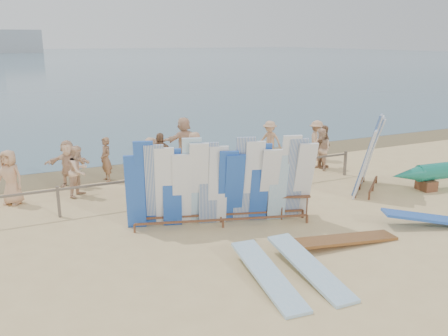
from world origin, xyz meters
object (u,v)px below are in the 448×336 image
beach_chair_left (219,180)px  beachgoer_3 (151,160)px  beachgoer_6 (195,154)px  beachgoer_10 (323,147)px  flat_board_c (346,244)px  flat_board_b (267,282)px  stroller (227,171)px  beachgoer_2 (79,171)px  beachgoer_4 (160,159)px  flat_board_a (309,275)px  flat_board_d (433,226)px  beachgoer_0 (10,177)px  beachgoer_11 (68,164)px  vendor_table (293,204)px  beachgoer_9 (270,140)px  beachgoer_8 (321,149)px  beach_chair_right (193,179)px  main_surfboard_rack (222,185)px  side_surfboard_rack (369,156)px  beachgoer_1 (106,159)px  beachgoer_extra_0 (316,140)px  beachgoer_5 (184,140)px

beach_chair_left → beachgoer_3: beachgoer_3 is taller
beachgoer_6 → beachgoer_10: (4.83, -1.22, 0.04)m
flat_board_c → flat_board_b: 2.83m
stroller → beachgoer_2: (-4.83, 0.75, 0.37)m
beachgoer_4 → flat_board_a: bearing=-76.4°
beachgoer_10 → flat_board_d: bearing=-126.4°
beachgoer_0 → beachgoer_11: size_ratio=1.05×
beachgoer_3 → vendor_table: bearing=167.7°
flat_board_a → beachgoer_9: beachgoer_9 is taller
beachgoer_8 → beach_chair_right: bearing=-100.3°
main_surfboard_rack → flat_board_d: bearing=-9.5°
main_surfboard_rack → beachgoer_2: bearing=143.0°
side_surfboard_rack → beachgoer_1: (-7.52, 4.75, -0.39)m
beachgoer_11 → beachgoer_2: bearing=-62.8°
vendor_table → flat_board_b: 3.91m
beach_chair_left → beachgoer_1: size_ratio=0.61×
beach_chair_right → flat_board_c: bearing=-110.7°
beachgoer_11 → beachgoer_8: bearing=7.2°
main_surfboard_rack → side_surfboard_rack: bearing=23.9°
beach_chair_left → beachgoer_0: beachgoer_0 is taller
beach_chair_left → beachgoer_extra_0: beachgoer_extra_0 is taller
flat_board_d → beachgoer_0: bearing=80.8°
side_surfboard_rack → stroller: size_ratio=2.36×
beachgoer_3 → beachgoer_extra_0: 7.02m
flat_board_d → beachgoer_extra_0: size_ratio=1.64×
flat_board_a → beachgoer_8: 8.63m
beachgoer_2 → beachgoer_6: beachgoer_2 is taller
stroller → beachgoer_3: beachgoer_3 is taller
beachgoer_5 → beachgoer_extra_0: (5.12, -1.78, -0.11)m
side_surfboard_rack → beachgoer_4: 6.90m
flat_board_d → beach_chair_right: bearing=60.7°
vendor_table → beachgoer_10: beachgoer_10 is taller
side_surfboard_rack → beach_chair_left: 4.97m
flat_board_c → beach_chair_left: (-0.97, 5.39, 0.28)m
beach_chair_right → beachgoer_extra_0: beachgoer_extra_0 is taller
beachgoer_4 → beachgoer_9: bearing=23.6°
flat_board_c → beachgoer_9: 8.56m
flat_board_c → beachgoer_8: size_ratio=1.70×
side_surfboard_rack → beachgoer_2: side_surfboard_rack is taller
side_surfboard_rack → flat_board_b: 7.32m
beachgoer_3 → beach_chair_right: bearing=-175.4°
beachgoer_3 → beachgoer_8: size_ratio=0.98×
stroller → beachgoer_2: bearing=159.3°
beachgoer_6 → beachgoer_10: bearing=-138.2°
flat_board_a → beachgoer_8: bearing=53.8°
flat_board_b → beachgoer_1: size_ratio=1.73×
side_surfboard_rack → beachgoer_8: side_surfboard_rack is taller
flat_board_b → beachgoer_6: size_ratio=1.68×
flat_board_a → flat_board_b: (-0.96, 0.09, 0.00)m
beachgoer_2 → beachgoer_0: beachgoer_0 is taller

